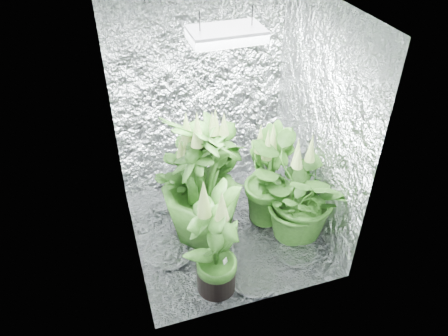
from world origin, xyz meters
name	(u,v)px	position (x,y,z in m)	size (l,w,h in m)	color
ground	(226,231)	(0.00, 0.00, 0.00)	(1.60, 1.60, 0.00)	silver
walls	(226,139)	(0.00, 0.00, 1.00)	(1.62, 1.62, 2.00)	silver
ceiling	(226,8)	(0.00, 0.00, 2.00)	(1.60, 1.60, 0.01)	silver
grow_lamp	(226,35)	(0.00, 0.00, 1.83)	(0.50, 0.30, 0.22)	gray
plant_a	(193,181)	(-0.22, 0.29, 0.42)	(0.76, 0.76, 0.89)	black
plant_b	(219,169)	(0.02, 0.27, 0.51)	(0.72, 0.72, 1.10)	black
plant_c	(267,178)	(0.40, 0.07, 0.47)	(0.62, 0.62, 1.02)	black
plant_d	(200,182)	(-0.21, 0.03, 0.61)	(0.91, 0.91, 1.29)	black
plant_e	(301,196)	(0.58, -0.25, 0.47)	(0.91, 0.91, 1.00)	black
plant_f	(216,242)	(-0.26, -0.57, 0.51)	(0.67, 0.67, 1.11)	black
circulation_fan	(267,174)	(0.60, 0.49, 0.16)	(0.20, 0.30, 0.37)	black
plant_label	(225,262)	(-0.20, -0.60, 0.30)	(0.04, 0.01, 0.07)	white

